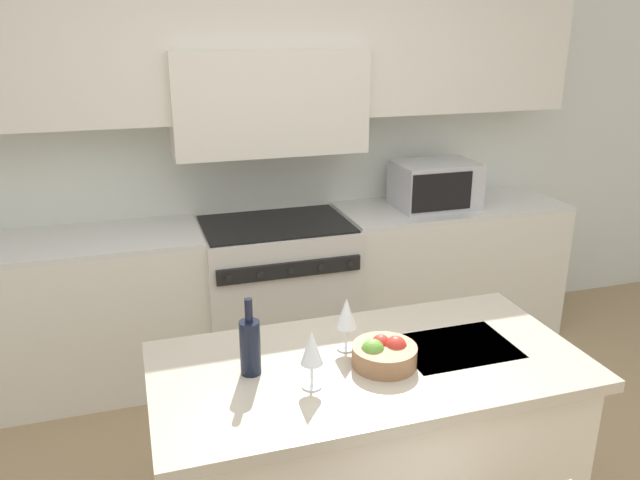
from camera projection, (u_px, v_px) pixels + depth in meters
back_cabinetry at (263, 106)px, 3.83m from camera, size 10.00×0.46×2.70m
back_counter at (276, 291)px, 3.98m from camera, size 3.94×0.62×0.94m
range_stove at (277, 293)px, 3.96m from camera, size 0.92×0.70×0.93m
microwave at (435, 185)px, 4.08m from camera, size 0.52×0.38×0.30m
kitchen_island at (367, 459)px, 2.47m from camera, size 1.61×0.80×0.90m
wine_bottle at (250, 345)px, 2.20m from camera, size 0.07×0.07×0.29m
wine_glass_near at (312, 349)px, 2.11m from camera, size 0.08×0.08×0.21m
wine_glass_far at (346, 315)px, 2.36m from camera, size 0.08×0.08×0.21m
fruit_bowl at (384, 353)px, 2.28m from camera, size 0.24×0.24×0.11m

